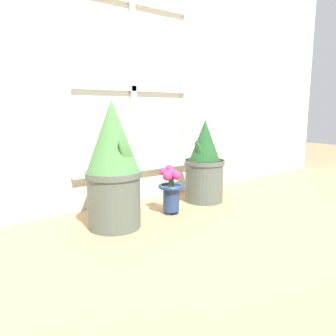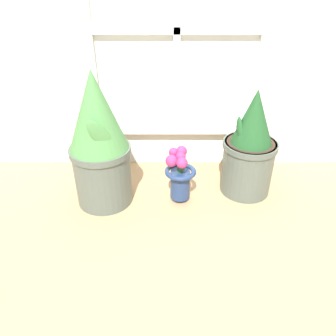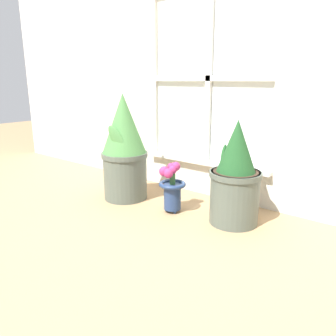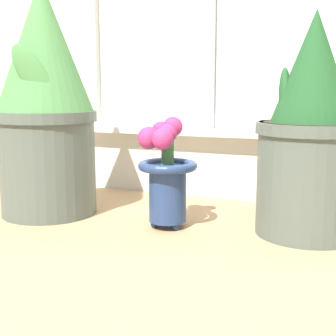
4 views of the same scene
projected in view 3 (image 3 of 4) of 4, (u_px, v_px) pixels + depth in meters
ground_plane at (156, 217)px, 1.90m from camera, size 10.00×10.00×0.00m
potted_plant_left at (124, 148)px, 2.13m from camera, size 0.30×0.30×0.69m
potted_plant_right at (235, 178)px, 1.77m from camera, size 0.28×0.28×0.58m
flower_vase at (172, 187)px, 1.95m from camera, size 0.16×0.16×0.31m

